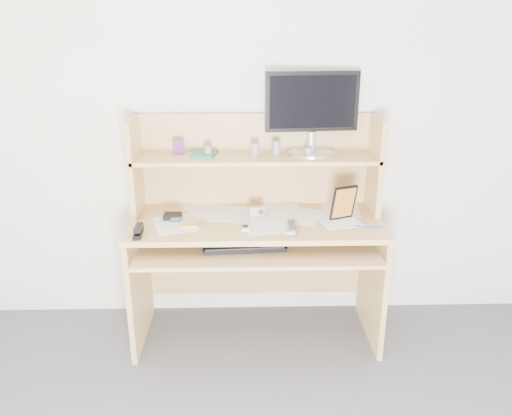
{
  "coord_description": "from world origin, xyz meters",
  "views": [
    {
      "loc": [
        -0.07,
        -1.13,
        1.75
      ],
      "look_at": [
        -0.0,
        1.43,
        0.84
      ],
      "focal_mm": 35.0,
      "sensor_mm": 36.0,
      "label": 1
    }
  ],
  "objects_px": {
    "keyboard": "(245,245)",
    "game_case": "(344,203)",
    "monitor": "(312,110)",
    "tv_remote": "(292,227)",
    "desk": "(256,224)"
  },
  "relations": [
    {
      "from": "desk",
      "to": "keyboard",
      "type": "distance_m",
      "value": 0.25
    },
    {
      "from": "tv_remote",
      "to": "monitor",
      "type": "distance_m",
      "value": 0.68
    },
    {
      "from": "desk",
      "to": "keyboard",
      "type": "relative_size",
      "value": 3.08
    },
    {
      "from": "desk",
      "to": "game_case",
      "type": "xyz_separation_m",
      "value": [
        0.48,
        -0.1,
        0.16
      ]
    },
    {
      "from": "tv_remote",
      "to": "game_case",
      "type": "height_order",
      "value": "game_case"
    },
    {
      "from": "keyboard",
      "to": "game_case",
      "type": "relative_size",
      "value": 2.29
    },
    {
      "from": "desk",
      "to": "tv_remote",
      "type": "relative_size",
      "value": 7.36
    },
    {
      "from": "desk",
      "to": "tv_remote",
      "type": "distance_m",
      "value": 0.3
    },
    {
      "from": "keyboard",
      "to": "monitor",
      "type": "distance_m",
      "value": 0.85
    },
    {
      "from": "tv_remote",
      "to": "game_case",
      "type": "distance_m",
      "value": 0.34
    },
    {
      "from": "desk",
      "to": "monitor",
      "type": "bearing_deg",
      "value": 22.28
    },
    {
      "from": "monitor",
      "to": "tv_remote",
      "type": "bearing_deg",
      "value": -116.51
    },
    {
      "from": "keyboard",
      "to": "game_case",
      "type": "distance_m",
      "value": 0.6
    },
    {
      "from": "tv_remote",
      "to": "game_case",
      "type": "relative_size",
      "value": 0.96
    },
    {
      "from": "tv_remote",
      "to": "desk",
      "type": "bearing_deg",
      "value": 138.84
    }
  ]
}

